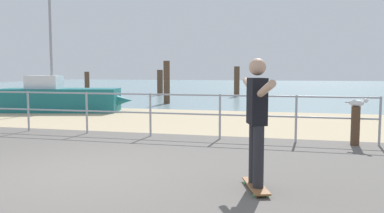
{
  "coord_description": "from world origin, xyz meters",
  "views": [
    {
      "loc": [
        3.26,
        -5.24,
        1.57
      ],
      "look_at": [
        1.4,
        2.0,
        0.9
      ],
      "focal_mm": 37.09,
      "sensor_mm": 36.0,
      "label": 1
    }
  ],
  "objects_px": {
    "sailboat": "(64,98)",
    "seagull": "(357,103)",
    "skateboard": "(256,186)",
    "skateboarder": "(257,114)",
    "bollard_short": "(355,126)"
  },
  "relations": [
    {
      "from": "sailboat",
      "to": "seagull",
      "type": "relative_size",
      "value": 11.44
    },
    {
      "from": "skateboard",
      "to": "skateboarder",
      "type": "height_order",
      "value": "skateboarder"
    },
    {
      "from": "skateboarder",
      "to": "seagull",
      "type": "distance_m",
      "value": 4.05
    },
    {
      "from": "skateboarder",
      "to": "bollard_short",
      "type": "xyz_separation_m",
      "value": [
        1.72,
        3.66,
        -0.6
      ]
    },
    {
      "from": "skateboard",
      "to": "seagull",
      "type": "bearing_deg",
      "value": 64.55
    },
    {
      "from": "sailboat",
      "to": "seagull",
      "type": "bearing_deg",
      "value": -25.48
    },
    {
      "from": "sailboat",
      "to": "bollard_short",
      "type": "bearing_deg",
      "value": -25.47
    },
    {
      "from": "sailboat",
      "to": "bollard_short",
      "type": "xyz_separation_m",
      "value": [
        9.76,
        -4.65,
        -0.1
      ]
    },
    {
      "from": "skateboard",
      "to": "skateboarder",
      "type": "distance_m",
      "value": 0.95
    },
    {
      "from": "bollard_short",
      "to": "seagull",
      "type": "height_order",
      "value": "seagull"
    },
    {
      "from": "skateboard",
      "to": "seagull",
      "type": "xyz_separation_m",
      "value": [
        1.74,
        3.66,
        0.85
      ]
    },
    {
      "from": "sailboat",
      "to": "skateboard",
      "type": "height_order",
      "value": "sailboat"
    },
    {
      "from": "skateboard",
      "to": "skateboarder",
      "type": "xyz_separation_m",
      "value": [
        -0.0,
        0.0,
        0.95
      ]
    },
    {
      "from": "skateboard",
      "to": "bollard_short",
      "type": "bearing_deg",
      "value": 64.79
    },
    {
      "from": "sailboat",
      "to": "skateboarder",
      "type": "height_order",
      "value": "sailboat"
    }
  ]
}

